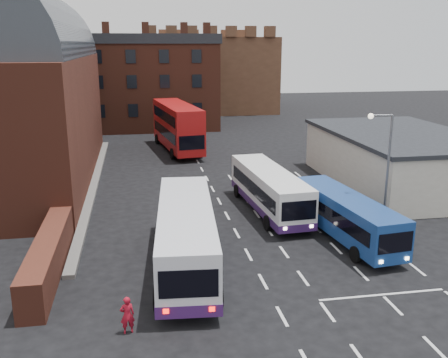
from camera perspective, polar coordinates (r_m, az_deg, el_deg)
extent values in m
plane|color=black|center=(25.12, 4.02, -10.80)|extent=(180.00, 180.00, 0.00)
cube|color=#602B1E|center=(44.42, -22.88, 6.26)|extent=(12.00, 28.00, 10.00)
cylinder|color=#1E2328|center=(44.02, -23.57, 12.68)|extent=(12.00, 26.00, 12.00)
cube|color=#602B1E|center=(26.33, -19.41, -8.26)|extent=(1.20, 10.00, 1.80)
cube|color=beige|center=(42.34, 19.44, 2.06)|extent=(10.00, 16.00, 4.00)
cube|color=#282B30|center=(41.95, 19.69, 4.85)|extent=(10.40, 16.40, 0.30)
cube|color=brown|center=(68.10, -10.44, 10.33)|extent=(22.00, 10.00, 11.00)
cube|color=brown|center=(88.78, -2.49, 11.97)|extent=(22.00, 22.00, 12.00)
cube|color=white|center=(25.16, -4.37, -6.14)|extent=(3.61, 11.87, 2.66)
cube|color=black|center=(25.11, -4.38, -5.80)|extent=(3.58, 10.68, 0.96)
cylinder|color=black|center=(29.13, -7.07, -5.98)|extent=(0.38, 1.08, 1.06)
cylinder|color=black|center=(21.99, -7.67, -13.38)|extent=(0.38, 1.08, 1.06)
cylinder|color=black|center=(29.15, -1.82, -5.85)|extent=(0.38, 1.08, 1.06)
cylinder|color=black|center=(22.01, -0.56, -13.19)|extent=(0.38, 1.08, 1.06)
cube|color=white|center=(33.48, 5.17, -1.04)|extent=(3.09, 10.62, 2.38)
cube|color=black|center=(33.44, 5.17, -0.80)|extent=(3.06, 9.43, 0.86)
cylinder|color=black|center=(31.30, 9.17, -4.64)|extent=(0.33, 0.97, 0.95)
cylinder|color=black|center=(37.56, 5.01, -1.12)|extent=(0.33, 0.97, 0.95)
cylinder|color=black|center=(30.49, 5.02, -5.04)|extent=(0.33, 0.97, 0.95)
cylinder|color=black|center=(36.89, 1.51, -1.37)|extent=(0.33, 0.97, 0.95)
cube|color=navy|center=(29.60, 13.73, -3.94)|extent=(3.22, 9.68, 2.16)
cube|color=black|center=(29.56, 13.75, -3.71)|extent=(3.14, 8.50, 0.78)
cylinder|color=black|center=(28.17, 18.59, -7.66)|extent=(0.34, 0.89, 0.86)
cylinder|color=black|center=(33.22, 12.35, -3.71)|extent=(0.34, 0.89, 0.86)
cylinder|color=black|center=(27.05, 14.79, -8.33)|extent=(0.34, 0.89, 0.86)
cylinder|color=black|center=(32.27, 8.97, -4.11)|extent=(0.34, 0.89, 0.86)
cube|color=#A81213|center=(52.78, -5.37, 6.15)|extent=(4.46, 12.59, 4.37)
cube|color=black|center=(52.88, -5.35, 5.49)|extent=(4.36, 11.41, 1.01)
cylinder|color=black|center=(49.76, -2.74, 3.08)|extent=(0.46, 1.15, 1.12)
cylinder|color=black|center=(57.65, -4.90, 4.72)|extent=(0.46, 1.15, 1.12)
cylinder|color=black|center=(49.12, -5.90, 2.86)|extent=(0.46, 1.15, 1.12)
cylinder|color=black|center=(57.11, -7.65, 4.54)|extent=(0.46, 1.15, 1.12)
cylinder|color=slate|center=(30.49, 18.16, 0.30)|extent=(0.14, 0.14, 7.11)
cylinder|color=slate|center=(29.60, 17.59, 6.96)|extent=(1.25, 0.25, 0.09)
sphere|color=#FFF2CC|center=(29.40, 16.43, 6.91)|extent=(0.32, 0.32, 0.32)
imported|color=maroon|center=(20.51, -11.00, -15.01)|extent=(0.62, 0.46, 1.56)
imported|color=#ADA090|center=(22.25, -4.70, -12.27)|extent=(0.79, 0.65, 1.51)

